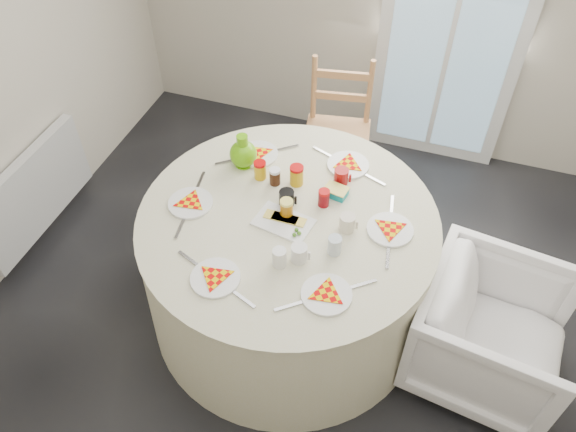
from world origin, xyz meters
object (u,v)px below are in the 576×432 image
(wooden_chair, at_px, (337,138))
(green_pitcher, at_px, (243,154))
(armchair, at_px, (494,330))
(table, at_px, (288,267))
(radiator, at_px, (35,192))

(wooden_chair, height_order, green_pitcher, green_pitcher)
(armchair, bearing_deg, table, 94.71)
(armchair, bearing_deg, radiator, 95.66)
(radiator, height_order, wooden_chair, wooden_chair)
(radiator, bearing_deg, wooden_chair, 31.57)
(wooden_chair, distance_m, armchair, 1.67)
(radiator, distance_m, wooden_chair, 2.05)
(table, xyz_separation_m, wooden_chair, (-0.02, 1.12, 0.09))
(radiator, relative_size, table, 0.61)
(radiator, distance_m, table, 1.76)
(radiator, height_order, table, table)
(armchair, xyz_separation_m, green_pitcher, (-1.54, 0.38, 0.48))
(radiator, relative_size, green_pitcher, 4.93)
(wooden_chair, xyz_separation_m, armchair, (1.18, -1.18, -0.08))
(table, xyz_separation_m, green_pitcher, (-0.37, 0.31, 0.49))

